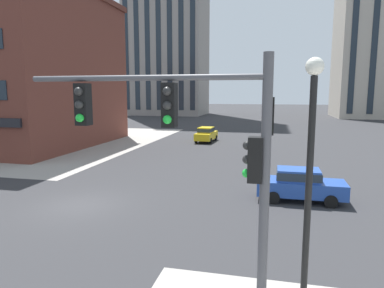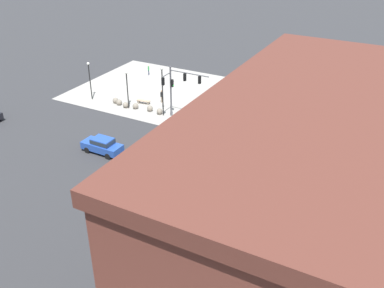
% 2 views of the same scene
% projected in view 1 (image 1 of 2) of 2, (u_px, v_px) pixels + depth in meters
% --- Properties ---
extents(ground_plane, '(320.00, 320.00, 0.00)m').
position_uv_depth(ground_plane, '(80.00, 205.00, 17.27)').
color(ground_plane, '#2D2D30').
extents(sidewalk_far_corner, '(32.00, 32.00, 0.02)m').
position_uv_depth(sidewalk_far_corner, '(19.00, 140.00, 41.03)').
color(sidewalk_far_corner, gray).
rests_on(sidewalk_far_corner, ground).
extents(traffic_signal_main, '(5.20, 2.09, 6.31)m').
position_uv_depth(traffic_signal_main, '(219.00, 162.00, 7.18)').
color(traffic_signal_main, '#4C4C51').
rests_on(traffic_signal_main, ground).
extents(street_lamp_corner_near, '(0.36, 0.36, 6.24)m').
position_uv_depth(street_lamp_corner_near, '(309.00, 177.00, 7.07)').
color(street_lamp_corner_near, black).
rests_on(street_lamp_corner_near, ground).
extents(car_main_northbound_near, '(4.41, 1.91, 1.68)m').
position_uv_depth(car_main_northbound_near, '(300.00, 183.00, 17.88)').
color(car_main_northbound_near, '#23479E').
rests_on(car_main_northbound_near, ground).
extents(car_main_southbound_far, '(2.07, 4.49, 1.68)m').
position_uv_depth(car_main_southbound_far, '(206.00, 134.00, 39.60)').
color(car_main_southbound_far, gold).
rests_on(car_main_southbound_far, ground).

